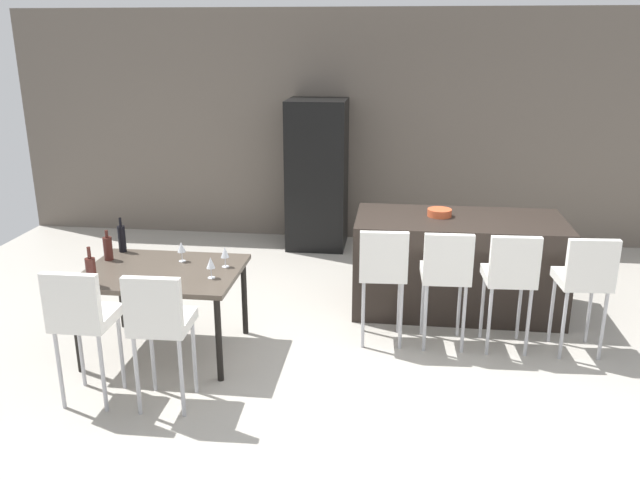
{
  "coord_description": "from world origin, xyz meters",
  "views": [
    {
      "loc": [
        0.02,
        -5.06,
        2.59
      ],
      "look_at": [
        -0.64,
        0.3,
        0.85
      ],
      "focal_mm": 36.06,
      "sensor_mm": 36.0,
      "label": 1
    }
  ],
  "objects_px": {
    "wine_bottle_end": "(91,271)",
    "wine_bottle_middle": "(122,238)",
    "dining_table": "(163,277)",
    "wine_glass_right": "(211,263)",
    "kitchen_island": "(457,264)",
    "bar_chair_far": "(585,277)",
    "bar_chair_middle": "(446,271)",
    "bar_chair_left": "(383,268)",
    "dining_chair_near": "(81,315)",
    "bar_chair_right": "(510,273)",
    "wine_bottle_corner": "(108,248)",
    "fruit_bowl": "(439,213)",
    "dining_chair_far": "(159,319)",
    "wine_glass_left": "(225,253)",
    "wine_glass_far": "(181,247)",
    "refrigerator": "(317,175)"
  },
  "relations": [
    {
      "from": "wine_bottle_end",
      "to": "wine_bottle_middle",
      "type": "xyz_separation_m",
      "value": [
        -0.1,
        0.81,
        0.01
      ]
    },
    {
      "from": "dining_table",
      "to": "wine_glass_right",
      "type": "height_order",
      "value": "wine_glass_right"
    },
    {
      "from": "kitchen_island",
      "to": "wine_bottle_middle",
      "type": "distance_m",
      "value": 3.14
    },
    {
      "from": "wine_glass_right",
      "to": "kitchen_island",
      "type": "bearing_deg",
      "value": 33.66
    },
    {
      "from": "wine_bottle_end",
      "to": "wine_bottle_middle",
      "type": "distance_m",
      "value": 0.81
    },
    {
      "from": "kitchen_island",
      "to": "bar_chair_far",
      "type": "height_order",
      "value": "bar_chair_far"
    },
    {
      "from": "bar_chair_middle",
      "to": "bar_chair_far",
      "type": "distance_m",
      "value": 1.12
    },
    {
      "from": "bar_chair_left",
      "to": "dining_table",
      "type": "bearing_deg",
      "value": -168.03
    },
    {
      "from": "wine_bottle_middle",
      "to": "bar_chair_left",
      "type": "bearing_deg",
      "value": -0.58
    },
    {
      "from": "dining_chair_near",
      "to": "wine_bottle_end",
      "type": "bearing_deg",
      "value": 105.46
    },
    {
      "from": "bar_chair_right",
      "to": "wine_glass_right",
      "type": "distance_m",
      "value": 2.45
    },
    {
      "from": "dining_table",
      "to": "wine_bottle_corner",
      "type": "height_order",
      "value": "wine_bottle_corner"
    },
    {
      "from": "bar_chair_far",
      "to": "wine_bottle_end",
      "type": "xyz_separation_m",
      "value": [
        -3.85,
        -0.78,
        0.16
      ]
    },
    {
      "from": "dining_chair_near",
      "to": "wine_bottle_middle",
      "type": "xyz_separation_m",
      "value": [
        -0.23,
        1.25,
        0.17
      ]
    },
    {
      "from": "dining_chair_near",
      "to": "bar_chair_left",
      "type": "bearing_deg",
      "value": 30.4
    },
    {
      "from": "bar_chair_left",
      "to": "wine_bottle_end",
      "type": "height_order",
      "value": "wine_bottle_end"
    },
    {
      "from": "dining_table",
      "to": "wine_bottle_end",
      "type": "relative_size",
      "value": 4.05
    },
    {
      "from": "bar_chair_left",
      "to": "fruit_bowl",
      "type": "xyz_separation_m",
      "value": [
        0.5,
        0.9,
        0.26
      ]
    },
    {
      "from": "fruit_bowl",
      "to": "wine_bottle_end",
      "type": "bearing_deg",
      "value": -148.09
    },
    {
      "from": "fruit_bowl",
      "to": "dining_chair_far",
      "type": "bearing_deg",
      "value": -133.45
    },
    {
      "from": "bar_chair_far",
      "to": "wine_glass_left",
      "type": "relative_size",
      "value": 6.03
    },
    {
      "from": "wine_glass_far",
      "to": "dining_table",
      "type": "bearing_deg",
      "value": -113.4
    },
    {
      "from": "kitchen_island",
      "to": "wine_bottle_middle",
      "type": "bearing_deg",
      "value": -164.62
    },
    {
      "from": "bar_chair_middle",
      "to": "wine_bottle_middle",
      "type": "bearing_deg",
      "value": 179.52
    },
    {
      "from": "dining_chair_far",
      "to": "wine_glass_left",
      "type": "relative_size",
      "value": 6.03
    },
    {
      "from": "kitchen_island",
      "to": "wine_glass_far",
      "type": "bearing_deg",
      "value": -157.17
    },
    {
      "from": "dining_chair_far",
      "to": "wine_bottle_end",
      "type": "bearing_deg",
      "value": 147.7
    },
    {
      "from": "wine_bottle_middle",
      "to": "fruit_bowl",
      "type": "distance_m",
      "value": 2.95
    },
    {
      "from": "wine_glass_left",
      "to": "fruit_bowl",
      "type": "xyz_separation_m",
      "value": [
        1.8,
        1.15,
        0.09
      ]
    },
    {
      "from": "wine_bottle_end",
      "to": "wine_glass_far",
      "type": "relative_size",
      "value": 1.8
    },
    {
      "from": "wine_glass_right",
      "to": "dining_chair_far",
      "type": "bearing_deg",
      "value": -103.1
    },
    {
      "from": "bar_chair_left",
      "to": "wine_glass_far",
      "type": "bearing_deg",
      "value": -174.64
    },
    {
      "from": "wine_bottle_end",
      "to": "wine_glass_right",
      "type": "bearing_deg",
      "value": 17.65
    },
    {
      "from": "wine_bottle_middle",
      "to": "wine_glass_left",
      "type": "distance_m",
      "value": 1.04
    },
    {
      "from": "dining_chair_far",
      "to": "wine_bottle_middle",
      "type": "height_order",
      "value": "wine_bottle_middle"
    },
    {
      "from": "bar_chair_middle",
      "to": "wine_bottle_end",
      "type": "bearing_deg",
      "value": -164.0
    },
    {
      "from": "dining_chair_far",
      "to": "wine_bottle_corner",
      "type": "xyz_separation_m",
      "value": [
        -0.83,
        1.02,
        0.15
      ]
    },
    {
      "from": "dining_chair_far",
      "to": "fruit_bowl",
      "type": "distance_m",
      "value": 2.94
    },
    {
      "from": "wine_bottle_corner",
      "to": "dining_chair_near",
      "type": "bearing_deg",
      "value": -76.01
    },
    {
      "from": "kitchen_island",
      "to": "wine_bottle_corner",
      "type": "relative_size",
      "value": 7.47
    },
    {
      "from": "wine_bottle_corner",
      "to": "wine_glass_left",
      "type": "height_order",
      "value": "wine_bottle_corner"
    },
    {
      "from": "wine_bottle_middle",
      "to": "refrigerator",
      "type": "xyz_separation_m",
      "value": [
        1.41,
        2.63,
        0.06
      ]
    },
    {
      "from": "kitchen_island",
      "to": "refrigerator",
      "type": "distance_m",
      "value": 2.46
    },
    {
      "from": "bar_chair_left",
      "to": "wine_glass_far",
      "type": "height_order",
      "value": "bar_chair_left"
    },
    {
      "from": "kitchen_island",
      "to": "refrigerator",
      "type": "bearing_deg",
      "value": 131.61
    },
    {
      "from": "wine_bottle_middle",
      "to": "kitchen_island",
      "type": "bearing_deg",
      "value": 15.38
    },
    {
      "from": "kitchen_island",
      "to": "bar_chair_left",
      "type": "distance_m",
      "value": 1.13
    },
    {
      "from": "wine_bottle_end",
      "to": "kitchen_island",
      "type": "bearing_deg",
      "value": 29.37
    },
    {
      "from": "wine_bottle_corner",
      "to": "fruit_bowl",
      "type": "bearing_deg",
      "value": 21.19
    },
    {
      "from": "bar_chair_far",
      "to": "wine_bottle_corner",
      "type": "height_order",
      "value": "bar_chair_far"
    }
  ]
}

